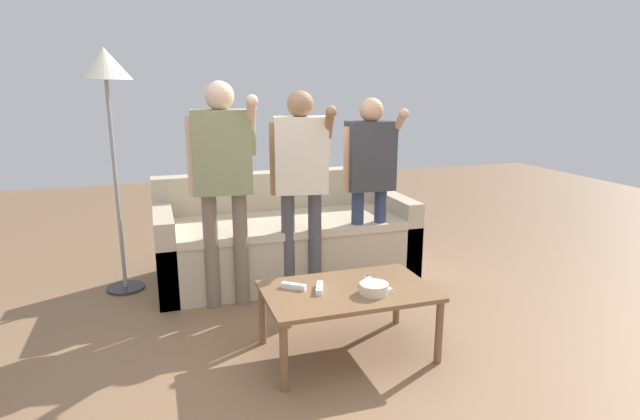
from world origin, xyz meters
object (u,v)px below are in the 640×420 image
at_px(game_remote_wand_far, 294,286).
at_px(player_left, 223,169).
at_px(game_remote_wand_spare, 381,288).
at_px(player_center, 301,171).
at_px(snack_bowl, 374,289).
at_px(floor_lamp, 106,81).
at_px(game_remote_wand_near, 320,288).
at_px(player_right, 370,170).
at_px(coffee_table, 348,296).
at_px(couch, 285,240).
at_px(game_remote_nunchuk, 368,280).

bearing_deg(game_remote_wand_far, player_left, 108.82).
bearing_deg(game_remote_wand_spare, player_center, 100.61).
distance_m(snack_bowl, floor_lamp, 2.37).
bearing_deg(game_remote_wand_near, player_right, 53.20).
bearing_deg(floor_lamp, coffee_table, -48.36).
bearing_deg(game_remote_wand_spare, couch, 97.68).
xyz_separation_m(floor_lamp, player_left, (0.71, -0.54, -0.58)).
xyz_separation_m(player_center, player_right, (0.57, 0.07, -0.03)).
xyz_separation_m(coffee_table, game_remote_wand_near, (-0.16, 0.03, 0.06)).
height_order(player_center, game_remote_wand_far, player_center).
height_order(game_remote_nunchuk, player_right, player_right).
bearing_deg(player_right, coffee_table, -119.30).
height_order(game_remote_wand_near, game_remote_wand_spare, same).
relative_size(coffee_table, game_remote_wand_far, 7.00).
bearing_deg(player_center, couch, 91.42).
height_order(player_center, game_remote_wand_near, player_center).
bearing_deg(snack_bowl, player_right, 68.14).
distance_m(coffee_table, player_left, 1.24).
height_order(floor_lamp, player_right, floor_lamp).
distance_m(player_right, game_remote_wand_far, 1.32).
distance_m(game_remote_nunchuk, game_remote_wand_near, 0.30).
bearing_deg(couch, coffee_table, -89.00).
relative_size(coffee_table, game_remote_wand_near, 6.12).
distance_m(snack_bowl, game_remote_wand_near, 0.31).
height_order(player_left, player_right, player_left).
xyz_separation_m(couch, game_remote_wand_far, (-0.27, -1.29, 0.12)).
bearing_deg(couch, player_center, -88.58).
distance_m(player_center, game_remote_wand_far, 1.01).
distance_m(game_remote_wand_near, game_remote_wand_far, 0.15).
distance_m(couch, game_remote_wand_far, 1.32).
height_order(player_left, game_remote_wand_near, player_left).
xyz_separation_m(snack_bowl, floor_lamp, (-1.40, 1.55, 1.14)).
bearing_deg(game_remote_nunchuk, floor_lamp, 135.22).
relative_size(game_remote_nunchuk, game_remote_wand_near, 0.56).
relative_size(game_remote_nunchuk, player_left, 0.06).
bearing_deg(player_left, game_remote_wand_spare, -52.85).
xyz_separation_m(couch, game_remote_wand_near, (-0.14, -1.36, 0.12)).
height_order(player_center, player_right, player_center).
bearing_deg(player_left, floor_lamp, 142.90).
relative_size(game_remote_wand_near, game_remote_wand_far, 1.14).
bearing_deg(couch, snack_bowl, -84.70).
bearing_deg(player_right, couch, 145.13).
xyz_separation_m(game_remote_nunchuk, game_remote_wand_far, (-0.43, 0.07, -0.01)).
bearing_deg(coffee_table, game_remote_nunchuk, 12.34).
bearing_deg(coffee_table, player_left, 122.18).
bearing_deg(game_remote_wand_far, game_remote_nunchuk, -9.22).
height_order(coffee_table, game_remote_wand_spare, game_remote_wand_spare).
bearing_deg(game_remote_wand_near, couch, 84.22).
xyz_separation_m(coffee_table, snack_bowl, (0.11, -0.11, 0.08)).
height_order(floor_lamp, game_remote_wand_far, floor_lamp).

